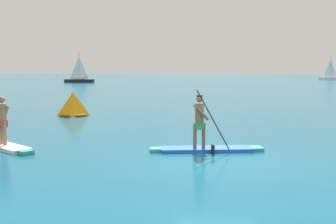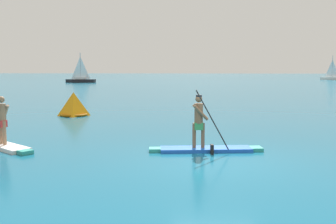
{
  "view_description": "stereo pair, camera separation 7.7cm",
  "coord_description": "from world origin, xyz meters",
  "px_view_note": "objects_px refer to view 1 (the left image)",
  "views": [
    {
      "loc": [
        -0.39,
        -10.69,
        2.51
      ],
      "look_at": [
        -1.88,
        5.82,
        0.69
      ],
      "focal_mm": 41.69,
      "sensor_mm": 36.0,
      "label": 1
    },
    {
      "loc": [
        -0.32,
        -10.68,
        2.51
      ],
      "look_at": [
        -1.88,
        5.82,
        0.69
      ],
      "focal_mm": 41.69,
      "sensor_mm": 36.0,
      "label": 2
    }
  ],
  "objects_px": {
    "race_marker_buoy": "(73,105)",
    "sailboat_right_horizon": "(330,77)",
    "sailboat_left_horizon": "(79,79)",
    "paddleboarder_mid_center": "(205,140)",
    "paddleboarder_near_left": "(1,138)"
  },
  "relations": [
    {
      "from": "paddleboarder_mid_center",
      "to": "race_marker_buoy",
      "type": "bearing_deg",
      "value": 121.33
    },
    {
      "from": "race_marker_buoy",
      "to": "sailboat_right_horizon",
      "type": "relative_size",
      "value": 0.27
    },
    {
      "from": "race_marker_buoy",
      "to": "sailboat_right_horizon",
      "type": "distance_m",
      "value": 84.92
    },
    {
      "from": "paddleboarder_near_left",
      "to": "sailboat_left_horizon",
      "type": "height_order",
      "value": "sailboat_left_horizon"
    },
    {
      "from": "sailboat_left_horizon",
      "to": "sailboat_right_horizon",
      "type": "distance_m",
      "value": 59.06
    },
    {
      "from": "paddleboarder_near_left",
      "to": "sailboat_right_horizon",
      "type": "bearing_deg",
      "value": -77.12
    },
    {
      "from": "sailboat_left_horizon",
      "to": "race_marker_buoy",
      "type": "bearing_deg",
      "value": 108.08
    },
    {
      "from": "sailboat_left_horizon",
      "to": "paddleboarder_mid_center",
      "type": "bearing_deg",
      "value": 111.78
    },
    {
      "from": "race_marker_buoy",
      "to": "sailboat_right_horizon",
      "type": "bearing_deg",
      "value": 63.94
    },
    {
      "from": "paddleboarder_near_left",
      "to": "paddleboarder_mid_center",
      "type": "bearing_deg",
      "value": -143.18
    },
    {
      "from": "paddleboarder_near_left",
      "to": "paddleboarder_mid_center",
      "type": "height_order",
      "value": "paddleboarder_mid_center"
    },
    {
      "from": "race_marker_buoy",
      "to": "sailboat_left_horizon",
      "type": "xyz_separation_m",
      "value": [
        -16.31,
        51.5,
        0.16
      ]
    },
    {
      "from": "paddleboarder_mid_center",
      "to": "race_marker_buoy",
      "type": "distance_m",
      "value": 11.13
    },
    {
      "from": "paddleboarder_near_left",
      "to": "sailboat_left_horizon",
      "type": "relative_size",
      "value": 0.54
    },
    {
      "from": "paddleboarder_near_left",
      "to": "race_marker_buoy",
      "type": "distance_m",
      "value": 8.67
    }
  ]
}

